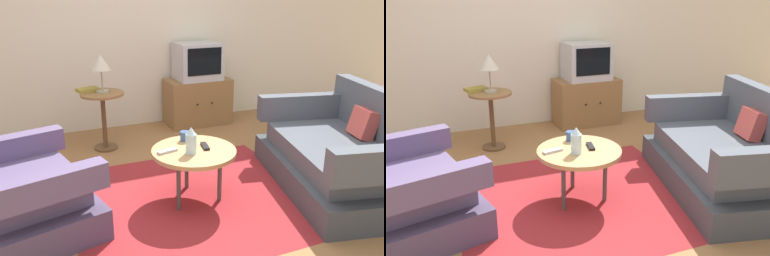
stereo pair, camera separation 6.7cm
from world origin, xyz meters
The scene contains 15 objects.
ground_plane centered at (0.00, 0.00, 0.00)m, with size 16.00×16.00×0.00m, color olive.
back_wall centered at (0.00, 2.29, 1.35)m, with size 9.00×0.12×2.70m, color beige.
area_rug centered at (0.01, 0.09, 0.00)m, with size 2.04×1.87×0.00m, color maroon.
armchair centered at (-1.33, 0.13, 0.30)m, with size 1.07×1.18×0.91m.
couch centered at (1.34, -0.19, 0.29)m, with size 1.32×1.78×0.86m.
coffee_table centered at (0.01, 0.09, 0.42)m, with size 0.70×0.70×0.45m.
side_table centered at (-0.46, 1.52, 0.46)m, with size 0.47×0.47×0.64m.
tv_stand centered at (0.85, 1.97, 0.30)m, with size 0.83×0.47×0.60m.
television centered at (0.85, 1.97, 0.83)m, with size 0.56×0.45×0.46m.
table_lamp centered at (-0.45, 1.54, 0.95)m, with size 0.22×0.22×0.41m.
vase centered at (-0.04, 0.02, 0.56)m, with size 0.09×0.09×0.22m.
mug centered at (0.03, 0.31, 0.50)m, with size 0.13×0.09×0.08m.
tv_remote_dark centered at (0.12, 0.10, 0.46)m, with size 0.07×0.16×0.02m.
tv_remote_silver centered at (-0.21, 0.12, 0.46)m, with size 0.17×0.08×0.02m.
book centered at (-0.59, 1.65, 0.66)m, with size 0.26×0.21×0.03m.
Camera 1 is at (-1.16, -2.72, 1.70)m, focal length 37.50 mm.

